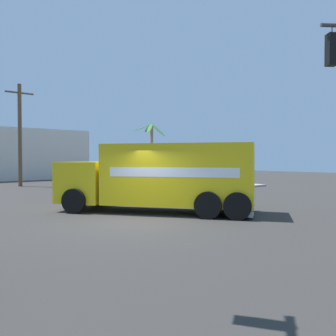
{
  "coord_description": "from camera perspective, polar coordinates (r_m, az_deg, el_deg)",
  "views": [
    {
      "loc": [
        -7.24,
        -9.91,
        2.18
      ],
      "look_at": [
        2.41,
        1.1,
        1.81
      ],
      "focal_mm": 38.75,
      "sensor_mm": 36.0,
      "label": 1
    }
  ],
  "objects": [
    {
      "name": "palm_tree_far",
      "position": [
        32.57,
        -2.59,
        3.96
      ],
      "size": [
        3.01,
        3.0,
        5.2
      ],
      "color": "#7A6647",
      "rests_on": "sidewalk_corner_far"
    },
    {
      "name": "sidewalk_corner_far",
      "position": [
        29.4,
        0.09,
        -2.67
      ],
      "size": [
        11.04,
        11.04,
        0.14
      ],
      "primitive_type": "cube",
      "color": "#9E998E",
      "rests_on": "ground"
    },
    {
      "name": "ground_plane",
      "position": [
        12.46,
        -5.05,
        -8.63
      ],
      "size": [
        100.0,
        100.0,
        0.0
      ],
      "primitive_type": "plane",
      "color": "#33302D"
    },
    {
      "name": "utility_pole",
      "position": [
        31.12,
        -22.28,
        5.04
      ],
      "size": [
        2.2,
        0.3,
        8.1
      ],
      "color": "brown",
      "rests_on": "ground"
    },
    {
      "name": "delivery_truck",
      "position": [
        14.81,
        -1.01,
        -1.36
      ],
      "size": [
        6.6,
        7.98,
        2.77
      ],
      "color": "yellow",
      "rests_on": "ground"
    }
  ]
}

